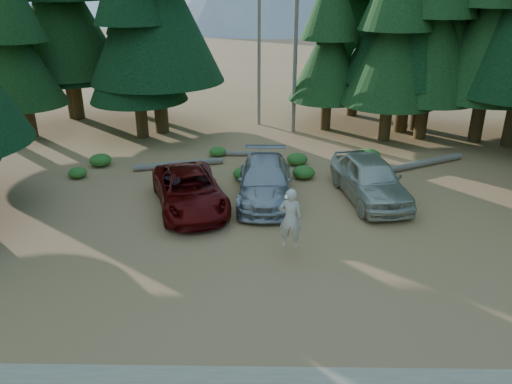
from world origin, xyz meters
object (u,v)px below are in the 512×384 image
(red_pickup, at_px, (189,190))
(log_mid, at_px, (240,154))
(log_left, at_px, (179,164))
(silver_minivan_right, at_px, (370,179))
(silver_minivan_center, at_px, (265,181))
(log_right, at_px, (420,164))
(frisbee_player, at_px, (290,218))

(red_pickup, relative_size, log_mid, 1.76)
(log_left, relative_size, log_mid, 1.42)
(red_pickup, bearing_deg, log_left, 87.10)
(silver_minivan_right, relative_size, log_left, 1.21)
(silver_minivan_center, distance_m, log_mid, 5.43)
(silver_minivan_right, xyz_separation_m, log_right, (3.14, 3.73, -0.70))
(log_mid, bearing_deg, log_right, -6.58)
(frisbee_player, bearing_deg, silver_minivan_center, -71.87)
(log_left, xyz_separation_m, log_right, (11.36, 0.23, 0.01))
(log_left, bearing_deg, log_mid, 15.19)
(silver_minivan_right, bearing_deg, frisbee_player, -137.08)
(log_left, bearing_deg, silver_minivan_right, -38.85)
(log_left, bearing_deg, frisbee_player, -74.72)
(red_pickup, relative_size, log_right, 1.03)
(log_right, bearing_deg, log_mid, 142.97)
(silver_minivan_center, height_order, log_mid, silver_minivan_center)
(log_mid, bearing_deg, red_pickup, -101.99)
(silver_minivan_center, height_order, log_left, silver_minivan_center)
(frisbee_player, height_order, log_right, frisbee_player)
(silver_minivan_right, bearing_deg, log_right, 39.67)
(log_left, xyz_separation_m, log_mid, (2.82, 1.70, -0.03))
(silver_minivan_right, bearing_deg, log_left, 146.73)
(frisbee_player, relative_size, log_left, 0.48)
(red_pickup, bearing_deg, log_mid, 57.38)
(silver_minivan_center, xyz_separation_m, silver_minivan_right, (4.18, 0.06, 0.11))
(frisbee_player, relative_size, log_right, 0.40)
(log_mid, distance_m, log_right, 8.67)
(silver_minivan_right, bearing_deg, red_pickup, 177.49)
(frisbee_player, height_order, log_left, frisbee_player)
(log_right, bearing_deg, frisbee_player, -155.65)
(silver_minivan_center, bearing_deg, silver_minivan_right, 1.34)
(red_pickup, distance_m, frisbee_player, 5.15)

